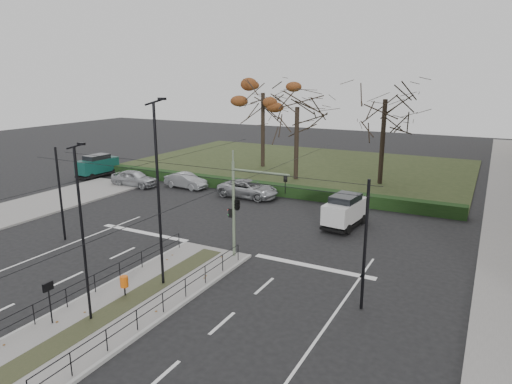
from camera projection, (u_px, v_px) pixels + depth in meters
ground at (164, 282)px, 23.20m from camera, size 140.00×140.00×0.00m
median_island at (130, 302)px, 21.04m from camera, size 4.40×15.00×0.14m
park at (297, 165)px, 53.35m from camera, size 38.00×26.00×0.10m
hedge at (241, 185)px, 41.74m from camera, size 38.00×1.00×1.00m
median_railing at (127, 285)px, 20.73m from camera, size 4.14×13.24×0.92m
catenary at (181, 210)px, 23.74m from camera, size 20.00×34.00×6.00m
traffic_light at (239, 203)px, 25.42m from camera, size 3.73×2.14×5.49m
litter_bin at (124, 282)px, 21.35m from camera, size 0.38×0.38×0.97m
info_panel at (48, 291)px, 18.77m from camera, size 0.11×0.48×1.85m
streetlamp_median_near at (83, 233)px, 18.50m from camera, size 0.63×0.13×7.59m
streetlamp_median_far at (159, 194)px, 21.64m from camera, size 0.76×0.16×9.12m
parked_car_first at (134, 178)px, 43.19m from camera, size 4.68×2.12×1.56m
parked_car_second at (186, 181)px, 42.58m from camera, size 4.33×1.79×1.39m
parked_car_fourth at (248, 189)px, 39.30m from camera, size 5.37×2.55×1.48m
white_van at (345, 210)px, 31.50m from camera, size 2.30×4.35×2.28m
green_van at (97, 165)px, 47.16m from camera, size 2.07×4.58×2.31m
rust_tree at (263, 93)px, 50.39m from camera, size 7.08×7.08×10.87m
bare_tree_center at (385, 106)px, 42.30m from camera, size 6.82×6.82×10.63m
bare_tree_near at (297, 112)px, 44.43m from camera, size 7.19×7.19×9.50m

